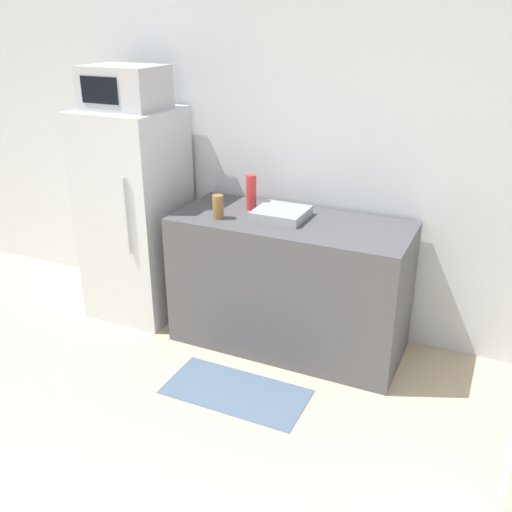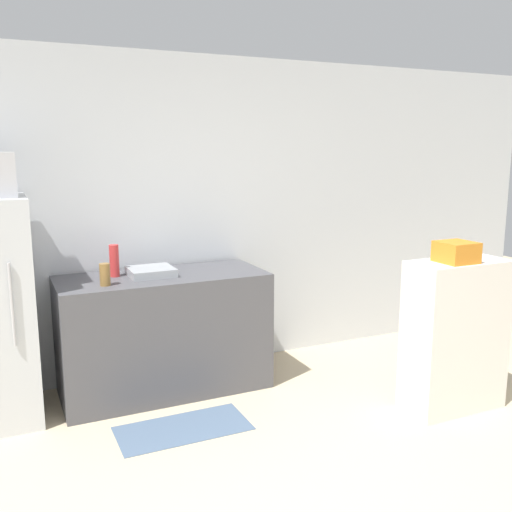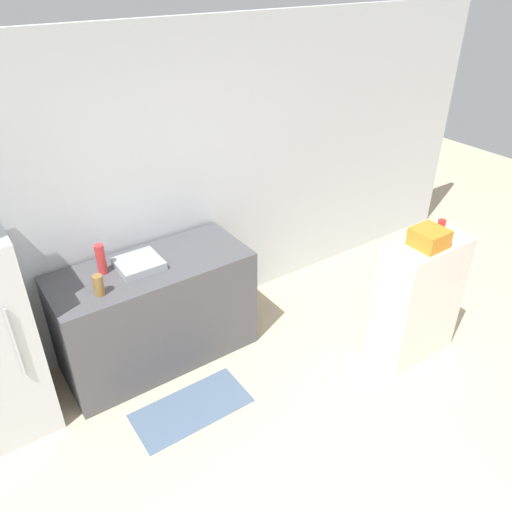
# 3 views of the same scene
# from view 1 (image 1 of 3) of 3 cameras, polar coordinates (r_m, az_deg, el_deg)

# --- Properties ---
(wall_back) EXTENTS (8.00, 0.06, 2.60)m
(wall_back) POSITION_cam_1_polar(r_m,az_deg,el_deg) (3.97, 5.39, 10.61)
(wall_back) COLOR silver
(wall_back) RESTS_ON ground_plane
(refrigerator) EXTENTS (0.64, 0.66, 1.55)m
(refrigerator) POSITION_cam_1_polar(r_m,az_deg,el_deg) (4.34, -11.92, 4.06)
(refrigerator) COLOR silver
(refrigerator) RESTS_ON ground_plane
(microwave) EXTENTS (0.53, 0.41, 0.29)m
(microwave) POSITION_cam_1_polar(r_m,az_deg,el_deg) (4.14, -13.02, 16.12)
(microwave) COLOR #BCBCC1
(microwave) RESTS_ON refrigerator
(counter) EXTENTS (1.56, 0.67, 0.92)m
(counter) POSITION_cam_1_polar(r_m,az_deg,el_deg) (3.89, 3.37, -2.78)
(counter) COLOR #4C4C51
(counter) RESTS_ON ground_plane
(sink_basin) EXTENTS (0.33, 0.32, 0.06)m
(sink_basin) POSITION_cam_1_polar(r_m,az_deg,el_deg) (3.75, 2.53, 4.28)
(sink_basin) COLOR #9EA3A8
(sink_basin) RESTS_ON counter
(bottle_tall) EXTENTS (0.07, 0.07, 0.24)m
(bottle_tall) POSITION_cam_1_polar(r_m,az_deg,el_deg) (3.89, -0.48, 6.40)
(bottle_tall) COLOR red
(bottle_tall) RESTS_ON counter
(bottle_short) EXTENTS (0.07, 0.07, 0.16)m
(bottle_short) POSITION_cam_1_polar(r_m,az_deg,el_deg) (3.73, -3.82, 4.94)
(bottle_short) COLOR olive
(bottle_short) RESTS_ON counter
(kitchen_rug) EXTENTS (0.88, 0.43, 0.01)m
(kitchen_rug) POSITION_cam_1_polar(r_m,az_deg,el_deg) (3.62, -2.03, -13.37)
(kitchen_rug) COLOR slate
(kitchen_rug) RESTS_ON ground_plane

